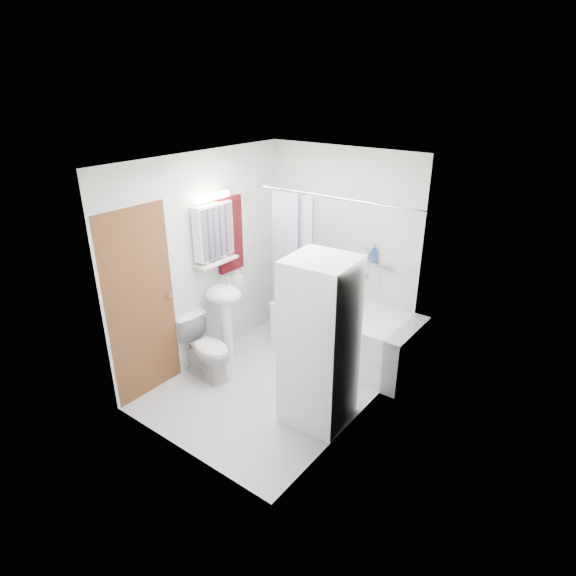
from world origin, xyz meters
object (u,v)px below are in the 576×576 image
Objects in this scene: bathtub at (346,332)px; sink at (225,306)px; toilet at (206,348)px; washer_dryer at (319,343)px.

sink is at bearing -141.76° from bathtub.
toilet is at bearing -84.61° from sink.
bathtub is 1.24m from washer_dryer.
washer_dryer is 1.49m from toilet.
sink is at bearing 166.17° from washer_dryer.
bathtub is 1.63m from toilet.
sink is 1.51× the size of toilet.
sink is 1.45m from washer_dryer.
toilet is (-1.40, -0.13, -0.49)m from washer_dryer.
bathtub is at bearing 101.91° from washer_dryer.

